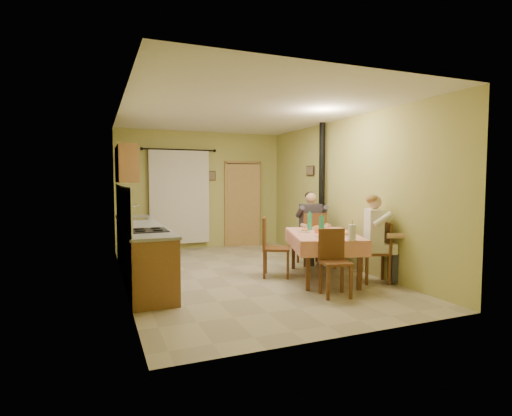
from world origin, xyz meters
name	(u,v)px	position (x,y,z in m)	size (l,w,h in m)	color
floor	(245,274)	(0.00, 0.00, 0.00)	(4.00, 6.00, 0.01)	tan
room_shell	(245,170)	(0.00, 0.00, 1.82)	(4.04, 6.04, 2.82)	tan
kitchen_run	(141,250)	(-1.71, 0.40, 0.48)	(0.64, 3.64, 1.56)	brown
upper_cabinets	(126,164)	(-1.82, 1.70, 1.95)	(0.35, 1.40, 0.70)	brown
curtain	(180,196)	(-0.55, 2.90, 1.26)	(1.70, 0.07, 2.22)	black
doorway	(243,204)	(1.05, 2.94, 1.05)	(0.96, 0.21, 2.15)	black
dining_table	(323,256)	(1.12, -0.75, 0.38)	(1.56, 1.99, 0.76)	#E18E79
tableware	(325,230)	(1.10, -0.84, 0.83)	(0.71, 1.63, 0.33)	white
chair_far	(311,250)	(1.49, 0.29, 0.29)	(0.52, 0.52, 1.02)	#5B3418
chair_near	(335,276)	(0.73, -1.70, 0.29)	(0.47, 0.47, 0.94)	#5B3418
chair_right	(376,264)	(1.77, -1.30, 0.29)	(0.54, 0.54, 0.97)	#5B3418
chair_left	(275,259)	(0.44, -0.33, 0.29)	(0.61, 0.61, 1.02)	#5B3418
man_far	(311,220)	(1.49, 0.30, 0.88)	(0.62, 0.52, 1.39)	#38333D
man_right	(376,228)	(1.75, -1.29, 0.88)	(0.60, 0.65, 1.39)	silver
stove_flue	(322,210)	(1.90, 0.60, 1.02)	(0.24, 0.24, 2.80)	black
picture_back	(212,176)	(0.25, 2.97, 1.75)	(0.19, 0.03, 0.23)	black
picture_right	(310,171)	(1.97, 1.20, 1.85)	(0.03, 0.31, 0.21)	brown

